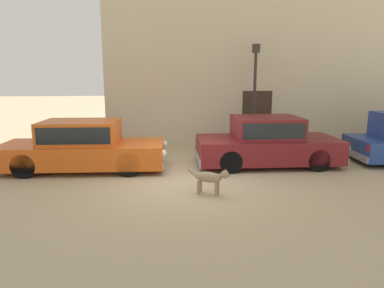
{
  "coord_description": "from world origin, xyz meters",
  "views": [
    {
      "loc": [
        -0.52,
        -8.5,
        2.62
      ],
      "look_at": [
        0.25,
        0.2,
        0.9
      ],
      "focal_mm": 32.18,
      "sensor_mm": 36.0,
      "label": 1
    }
  ],
  "objects_px": {
    "parked_sedan_second": "(267,141)",
    "street_lamp": "(255,84)",
    "stray_dog_spotted": "(211,178)",
    "parked_sedan_nearest": "(83,146)"
  },
  "relations": [
    {
      "from": "parked_sedan_second",
      "to": "street_lamp",
      "type": "height_order",
      "value": "street_lamp"
    },
    {
      "from": "parked_sedan_second",
      "to": "stray_dog_spotted",
      "type": "relative_size",
      "value": 4.52
    },
    {
      "from": "street_lamp",
      "to": "stray_dog_spotted",
      "type": "bearing_deg",
      "value": -115.76
    },
    {
      "from": "parked_sedan_nearest",
      "to": "street_lamp",
      "type": "xyz_separation_m",
      "value": [
        5.47,
        2.04,
        1.68
      ]
    },
    {
      "from": "stray_dog_spotted",
      "to": "street_lamp",
      "type": "height_order",
      "value": "street_lamp"
    },
    {
      "from": "parked_sedan_second",
      "to": "street_lamp",
      "type": "distance_m",
      "value": 2.57
    },
    {
      "from": "stray_dog_spotted",
      "to": "street_lamp",
      "type": "relative_size",
      "value": 0.26
    },
    {
      "from": "street_lamp",
      "to": "parked_sedan_nearest",
      "type": "bearing_deg",
      "value": -159.55
    },
    {
      "from": "street_lamp",
      "to": "parked_sedan_second",
      "type": "bearing_deg",
      "value": -93.4
    },
    {
      "from": "stray_dog_spotted",
      "to": "parked_sedan_second",
      "type": "bearing_deg",
      "value": 77.28
    }
  ]
}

